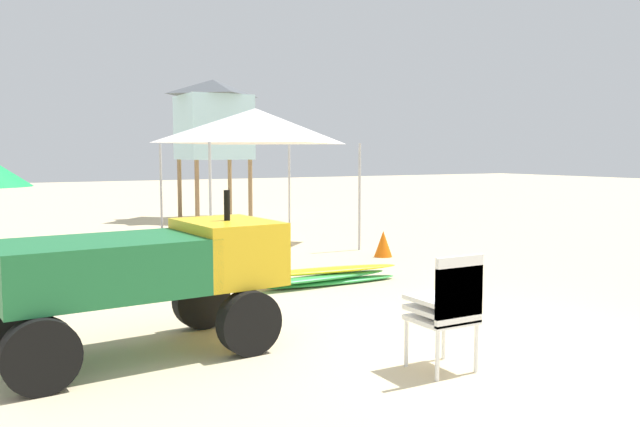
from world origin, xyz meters
name	(u,v)px	position (x,y,z in m)	size (l,w,h in m)	color
ground	(480,351)	(0.00, 0.00, 0.00)	(80.00, 80.00, 0.00)	beige
utility_cart	(148,270)	(-2.74, 1.45, 0.78)	(2.63, 1.45, 1.50)	#1E6B38
stacked_plastic_chairs	(449,303)	(-0.68, -0.33, 0.60)	(0.48, 0.48, 1.02)	white
surfboard_pile	(323,276)	(0.22, 3.39, 0.13)	(2.47, 0.55, 0.24)	green
popup_canopy	(255,126)	(1.00, 7.50, 2.40)	(3.05, 3.05, 2.75)	#B2B2B7
lifeguard_tower	(213,119)	(2.23, 13.25, 2.82)	(1.98, 1.98, 3.93)	olive
traffic_cone_near	(139,259)	(-1.84, 5.50, 0.24)	(0.34, 0.34, 0.48)	orange
traffic_cone_far	(383,244)	(2.42, 5.08, 0.24)	(0.33, 0.33, 0.47)	orange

